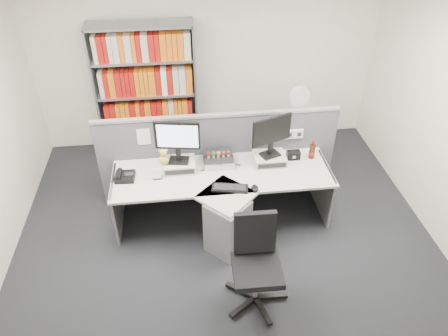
{
  "coord_description": "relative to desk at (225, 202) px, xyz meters",
  "views": [
    {
      "loc": [
        -0.45,
        -3.16,
        3.78
      ],
      "look_at": [
        0.0,
        0.65,
        0.92
      ],
      "focal_mm": 34.14,
      "sensor_mm": 36.0,
      "label": 1
    }
  ],
  "objects": [
    {
      "name": "keyboard",
      "position": [
        0.05,
        -0.08,
        0.28
      ],
      "size": [
        0.43,
        0.23,
        0.03
      ],
      "color": "black",
      "rests_on": "desk"
    },
    {
      "name": "desktop_pc",
      "position": [
        -0.02,
        0.44,
        0.31
      ],
      "size": [
        0.36,
        0.32,
        0.1
      ],
      "color": "black",
      "rests_on": "desk"
    },
    {
      "name": "desk_fan",
      "position": [
        1.2,
        1.4,
        0.56
      ],
      "size": [
        0.31,
        0.18,
        0.51
      ],
      "color": "white",
      "rests_on": "filing_cabinet"
    },
    {
      "name": "office_chair",
      "position": [
        0.2,
        -0.99,
        0.08
      ],
      "size": [
        0.64,
        0.67,
        1.01
      ],
      "color": "silver",
      "rests_on": "ground"
    },
    {
      "name": "desk",
      "position": [
        0.0,
        0.0,
        0.0
      ],
      "size": [
        2.6,
        1.2,
        0.72
      ],
      "color": "beige",
      "rests_on": "ground"
    },
    {
      "name": "monitor_riser_left",
      "position": [
        -0.5,
        0.38,
        0.31
      ],
      "size": [
        0.38,
        0.31,
        0.1
      ],
      "color": "beige",
      "rests_on": "desk"
    },
    {
      "name": "desk_calendar",
      "position": [
        -0.76,
        0.22,
        0.32
      ],
      "size": [
        0.11,
        0.08,
        0.13
      ],
      "color": "black",
      "rests_on": "desk"
    },
    {
      "name": "desk_phone",
      "position": [
        -1.14,
        0.25,
        0.3
      ],
      "size": [
        0.23,
        0.22,
        0.1
      ],
      "color": "black",
      "rests_on": "desk"
    },
    {
      "name": "plush_toy",
      "position": [
        -0.68,
        0.35,
        0.45
      ],
      "size": [
        0.12,
        0.12,
        0.21
      ],
      "color": "gold",
      "rests_on": "monitor_riser_left"
    },
    {
      "name": "cola_bottle",
      "position": [
        1.13,
        0.41,
        0.36
      ],
      "size": [
        0.08,
        0.08,
        0.25
      ],
      "color": "#3F190A",
      "rests_on": "desk"
    },
    {
      "name": "figurines",
      "position": [
        -0.02,
        0.42,
        0.41
      ],
      "size": [
        0.29,
        0.05,
        0.09
      ],
      "color": "beige",
      "rests_on": "desktop_pc"
    },
    {
      "name": "filing_cabinet",
      "position": [
        1.2,
        1.4,
        -0.11
      ],
      "size": [
        0.45,
        0.61,
        0.7
      ],
      "color": "gray",
      "rests_on": "ground"
    },
    {
      "name": "shelving_unit",
      "position": [
        -0.9,
        1.85,
        0.52
      ],
      "size": [
        1.41,
        0.4,
        2.0
      ],
      "color": "gray",
      "rests_on": "ground"
    },
    {
      "name": "mouse",
      "position": [
        0.33,
        -0.13,
        0.29
      ],
      "size": [
        0.08,
        0.12,
        0.05
      ],
      "primitive_type": "ellipsoid",
      "color": "black",
      "rests_on": "desk"
    },
    {
      "name": "room_shell",
      "position": [
        0.0,
        -0.6,
        1.33
      ],
      "size": [
        5.04,
        5.54,
        2.72
      ],
      "color": "white",
      "rests_on": "ground"
    },
    {
      "name": "ground",
      "position": [
        0.0,
        -0.6,
        -0.46
      ],
      "size": [
        5.5,
        5.5,
        0.0
      ],
      "primitive_type": "plane",
      "color": "#25272C",
      "rests_on": "ground"
    },
    {
      "name": "speaker",
      "position": [
        0.9,
        0.42,
        0.32
      ],
      "size": [
        0.16,
        0.09,
        0.11
      ],
      "primitive_type": "cube",
      "color": "black",
      "rests_on": "desk"
    },
    {
      "name": "monitor_right",
      "position": [
        0.6,
        0.38,
        0.67
      ],
      "size": [
        0.49,
        0.23,
        0.52
      ],
      "color": "black",
      "rests_on": "monitor_riser_right"
    },
    {
      "name": "partition",
      "position": [
        0.0,
        0.65,
        0.19
      ],
      "size": [
        3.0,
        0.08,
        1.27
      ],
      "color": "#555660",
      "rests_on": "ground"
    },
    {
      "name": "monitor_left",
      "position": [
        -0.5,
        0.38,
        0.68
      ],
      "size": [
        0.52,
        0.2,
        0.53
      ],
      "color": "black",
      "rests_on": "monitor_riser_left"
    },
    {
      "name": "monitor_riser_right",
      "position": [
        0.6,
        0.38,
        0.31
      ],
      "size": [
        0.38,
        0.31,
        0.1
      ],
      "color": "beige",
      "rests_on": "desk"
    }
  ]
}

